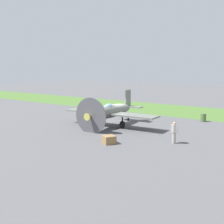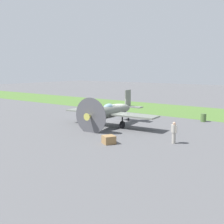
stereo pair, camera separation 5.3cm
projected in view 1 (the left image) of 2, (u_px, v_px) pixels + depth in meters
The scene contains 6 objects.
ground_plane at pixel (116, 123), 30.95m from camera, with size 160.00×160.00×0.00m, color #515154.
grass_verge at pixel (168, 109), 41.06m from camera, with size 120.00×11.00×0.01m, color #476B2D.
airplane_lead at pixel (111, 111), 29.01m from camera, with size 10.32×8.16×3.67m.
ground_crew_chief at pixel (174, 132), 22.34m from camera, with size 0.59×0.38×1.73m.
fuel_drum at pixel (203, 118), 31.62m from camera, with size 0.60×0.60×0.90m, color #476633.
supply_crate at pixel (109, 140), 22.35m from camera, with size 0.90×0.90×0.64m, color olive.
Camera 1 is at (-17.73, 24.72, 5.86)m, focal length 45.59 mm.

